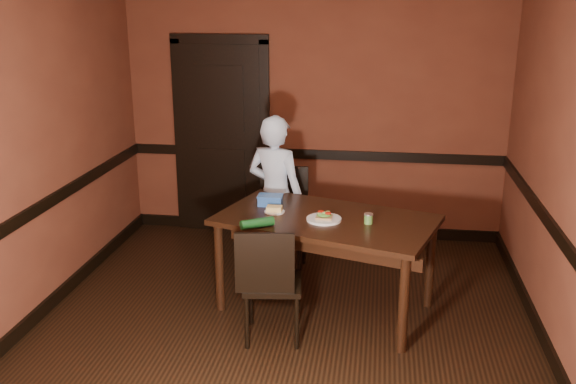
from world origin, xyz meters
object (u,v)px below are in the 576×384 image
(dining_table, at_px, (325,263))
(chair_far, at_px, (281,222))
(chair_near, at_px, (273,281))
(food_tub, at_px, (270,200))
(sandwich_plate, at_px, (324,218))
(person, at_px, (275,196))
(cheese_saucer, at_px, (274,210))
(sauce_jar, at_px, (368,218))

(dining_table, bearing_deg, chair_far, 141.91)
(chair_near, relative_size, food_tub, 4.29)
(sandwich_plate, distance_m, food_tub, 0.59)
(dining_table, height_order, person, person)
(chair_far, height_order, cheese_saucer, chair_far)
(person, distance_m, sauce_jar, 1.18)
(dining_table, bearing_deg, cheese_saucer, -171.62)
(chair_far, xyz_separation_m, chair_near, (0.13, -1.24, -0.03))
(dining_table, distance_m, sandwich_plate, 0.43)
(cheese_saucer, bearing_deg, chair_far, 94.34)
(cheese_saucer, height_order, food_tub, food_tub)
(chair_near, bearing_deg, sauce_jar, -154.87)
(person, height_order, cheese_saucer, person)
(food_tub, bearing_deg, dining_table, -27.74)
(sandwich_plate, xyz_separation_m, cheese_saucer, (-0.43, 0.14, 0.00))
(chair_far, height_order, chair_near, chair_far)
(person, height_order, food_tub, person)
(chair_far, xyz_separation_m, person, (-0.05, -0.02, 0.26))
(chair_far, distance_m, cheese_saucer, 0.72)
(sandwich_plate, height_order, food_tub, food_tub)
(sauce_jar, xyz_separation_m, cheese_saucer, (-0.78, 0.16, -0.02))
(food_tub, bearing_deg, person, 92.48)
(chair_near, height_order, food_tub, chair_near)
(chair_far, relative_size, cheese_saucer, 5.83)
(person, bearing_deg, sauce_jar, 156.84)
(person, xyz_separation_m, cheese_saucer, (0.09, -0.62, 0.07))
(chair_near, relative_size, sandwich_plate, 3.29)
(sandwich_plate, bearing_deg, food_tub, 146.95)
(cheese_saucer, xyz_separation_m, food_tub, (-0.07, 0.18, 0.02))
(person, xyz_separation_m, sauce_jar, (0.88, -0.78, 0.09))
(person, bearing_deg, chair_far, -141.14)
(dining_table, height_order, chair_far, chair_far)
(person, relative_size, cheese_saucer, 8.96)
(person, height_order, sandwich_plate, person)
(sauce_jar, bearing_deg, sandwich_plate, 175.68)
(chair_near, distance_m, cheese_saucer, 0.71)
(sauce_jar, bearing_deg, food_tub, 157.70)
(chair_far, xyz_separation_m, sandwich_plate, (0.47, -0.77, 0.33))
(chair_far, distance_m, chair_near, 1.24)
(sauce_jar, bearing_deg, dining_table, 164.30)
(dining_table, relative_size, sandwich_plate, 6.14)
(chair_far, bearing_deg, chair_near, -84.47)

